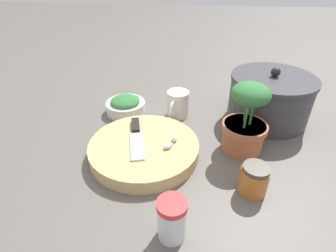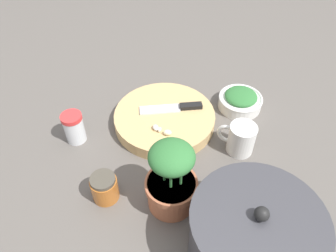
{
  "view_description": "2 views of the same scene",
  "coord_description": "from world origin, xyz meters",
  "px_view_note": "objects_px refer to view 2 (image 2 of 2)",
  "views": [
    {
      "loc": [
        0.62,
        0.01,
        0.45
      ],
      "look_at": [
        0.02,
        -0.05,
        0.06
      ],
      "focal_mm": 28.0,
      "sensor_mm": 36.0,
      "label": 1
    },
    {
      "loc": [
        -0.03,
        0.58,
        0.68
      ],
      "look_at": [
        0.06,
        -0.05,
        0.05
      ],
      "focal_mm": 35.0,
      "sensor_mm": 36.0,
      "label": 2
    }
  ],
  "objects_px": {
    "cutting_board": "(165,119)",
    "chef_knife": "(175,108)",
    "spice_jar": "(74,128)",
    "stock_pot": "(253,237)",
    "garlic_cloves": "(162,130)",
    "potted_herb": "(171,181)",
    "herb_bowl": "(240,100)",
    "coffee_mug": "(240,138)",
    "honey_jar": "(105,188)"
  },
  "relations": [
    {
      "from": "garlic_cloves",
      "to": "herb_bowl",
      "type": "height_order",
      "value": "herb_bowl"
    },
    {
      "from": "honey_jar",
      "to": "garlic_cloves",
      "type": "bearing_deg",
      "value": -119.02
    },
    {
      "from": "chef_knife",
      "to": "spice_jar",
      "type": "xyz_separation_m",
      "value": [
        0.26,
        0.12,
        0.0
      ]
    },
    {
      "from": "chef_knife",
      "to": "stock_pot",
      "type": "height_order",
      "value": "stock_pot"
    },
    {
      "from": "honey_jar",
      "to": "potted_herb",
      "type": "xyz_separation_m",
      "value": [
        -0.16,
        -0.0,
        0.05
      ]
    },
    {
      "from": "honey_jar",
      "to": "spice_jar",
      "type": "bearing_deg",
      "value": -52.66
    },
    {
      "from": "herb_bowl",
      "to": "stock_pot",
      "type": "relative_size",
      "value": 0.52
    },
    {
      "from": "chef_knife",
      "to": "spice_jar",
      "type": "distance_m",
      "value": 0.29
    },
    {
      "from": "garlic_cloves",
      "to": "herb_bowl",
      "type": "distance_m",
      "value": 0.28
    },
    {
      "from": "garlic_cloves",
      "to": "potted_herb",
      "type": "xyz_separation_m",
      "value": [
        -0.05,
        0.19,
        0.04
      ]
    },
    {
      "from": "cutting_board",
      "to": "potted_herb",
      "type": "height_order",
      "value": "potted_herb"
    },
    {
      "from": "cutting_board",
      "to": "herb_bowl",
      "type": "distance_m",
      "value": 0.24
    },
    {
      "from": "cutting_board",
      "to": "coffee_mug",
      "type": "xyz_separation_m",
      "value": [
        -0.21,
        0.07,
        0.02
      ]
    },
    {
      "from": "cutting_board",
      "to": "honey_jar",
      "type": "height_order",
      "value": "honey_jar"
    },
    {
      "from": "cutting_board",
      "to": "garlic_cloves",
      "type": "bearing_deg",
      "value": 92.22
    },
    {
      "from": "honey_jar",
      "to": "stock_pot",
      "type": "xyz_separation_m",
      "value": [
        -0.33,
        0.1,
        0.04
      ]
    },
    {
      "from": "spice_jar",
      "to": "potted_herb",
      "type": "xyz_separation_m",
      "value": [
        -0.29,
        0.17,
        0.04
      ]
    },
    {
      "from": "cutting_board",
      "to": "chef_knife",
      "type": "xyz_separation_m",
      "value": [
        -0.03,
        -0.03,
        0.02
      ]
    },
    {
      "from": "stock_pot",
      "to": "spice_jar",
      "type": "bearing_deg",
      "value": -30.29
    },
    {
      "from": "cutting_board",
      "to": "chef_knife",
      "type": "bearing_deg",
      "value": -136.96
    },
    {
      "from": "herb_bowl",
      "to": "coffee_mug",
      "type": "bearing_deg",
      "value": 87.86
    },
    {
      "from": "garlic_cloves",
      "to": "herb_bowl",
      "type": "bearing_deg",
      "value": -141.06
    },
    {
      "from": "chef_knife",
      "to": "stock_pot",
      "type": "relative_size",
      "value": 0.72
    },
    {
      "from": "spice_jar",
      "to": "potted_herb",
      "type": "height_order",
      "value": "potted_herb"
    },
    {
      "from": "garlic_cloves",
      "to": "herb_bowl",
      "type": "relative_size",
      "value": 0.44
    },
    {
      "from": "chef_knife",
      "to": "potted_herb",
      "type": "relative_size",
      "value": 0.94
    },
    {
      "from": "spice_jar",
      "to": "honey_jar",
      "type": "height_order",
      "value": "spice_jar"
    },
    {
      "from": "coffee_mug",
      "to": "honey_jar",
      "type": "height_order",
      "value": "coffee_mug"
    },
    {
      "from": "coffee_mug",
      "to": "stock_pot",
      "type": "relative_size",
      "value": 0.4
    },
    {
      "from": "cutting_board",
      "to": "stock_pot",
      "type": "bearing_deg",
      "value": 121.77
    },
    {
      "from": "cutting_board",
      "to": "honey_jar",
      "type": "distance_m",
      "value": 0.29
    },
    {
      "from": "spice_jar",
      "to": "coffee_mug",
      "type": "bearing_deg",
      "value": -177.36
    },
    {
      "from": "cutting_board",
      "to": "honey_jar",
      "type": "bearing_deg",
      "value": 68.52
    },
    {
      "from": "cutting_board",
      "to": "garlic_cloves",
      "type": "height_order",
      "value": "garlic_cloves"
    },
    {
      "from": "cutting_board",
      "to": "herb_bowl",
      "type": "relative_size",
      "value": 2.18
    },
    {
      "from": "coffee_mug",
      "to": "potted_herb",
      "type": "xyz_separation_m",
      "value": [
        0.16,
        0.19,
        0.04
      ]
    },
    {
      "from": "garlic_cloves",
      "to": "stock_pot",
      "type": "relative_size",
      "value": 0.23
    },
    {
      "from": "stock_pot",
      "to": "honey_jar",
      "type": "bearing_deg",
      "value": -16.51
    },
    {
      "from": "honey_jar",
      "to": "potted_herb",
      "type": "bearing_deg",
      "value": -178.73
    },
    {
      "from": "chef_knife",
      "to": "spice_jar",
      "type": "bearing_deg",
      "value": 100.85
    },
    {
      "from": "cutting_board",
      "to": "garlic_cloves",
      "type": "xyz_separation_m",
      "value": [
        -0.0,
        0.07,
        0.03
      ]
    },
    {
      "from": "garlic_cloves",
      "to": "stock_pot",
      "type": "distance_m",
      "value": 0.37
    },
    {
      "from": "cutting_board",
      "to": "stock_pot",
      "type": "xyz_separation_m",
      "value": [
        -0.23,
        0.37,
        0.06
      ]
    },
    {
      "from": "chef_knife",
      "to": "honey_jar",
      "type": "height_order",
      "value": "honey_jar"
    },
    {
      "from": "chef_knife",
      "to": "honey_jar",
      "type": "xyz_separation_m",
      "value": [
        0.13,
        0.29,
        -0.01
      ]
    },
    {
      "from": "herb_bowl",
      "to": "chef_knife",
      "type": "bearing_deg",
      "value": 21.92
    },
    {
      "from": "spice_jar",
      "to": "stock_pot",
      "type": "distance_m",
      "value": 0.54
    },
    {
      "from": "spice_jar",
      "to": "chef_knife",
      "type": "bearing_deg",
      "value": -155.4
    },
    {
      "from": "herb_bowl",
      "to": "potted_herb",
      "type": "bearing_deg",
      "value": 65.41
    },
    {
      "from": "chef_knife",
      "to": "coffee_mug",
      "type": "distance_m",
      "value": 0.21
    }
  ]
}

